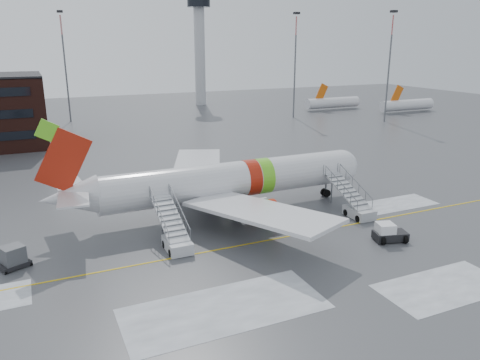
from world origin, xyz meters
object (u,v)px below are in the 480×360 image
airliner (224,181)px  uld_container (13,258)px  airstair_aft (175,236)px  pushback_tug (388,233)px  airstair_fwd (355,206)px

airliner → uld_container: size_ratio=12.96×
airstair_aft → pushback_tug: (18.23, -6.67, -0.32)m
airliner → uld_container: (-20.40, -4.90, -2.56)m
pushback_tug → airstair_aft: bearing=159.9°
airstair_aft → uld_container: 13.07m
airstair_fwd → airstair_aft: size_ratio=1.00×
airstair_fwd → airstair_aft: same height
pushback_tug → uld_container: size_ratio=1.22×
airliner → airstair_fwd: bearing=-28.3°
airstair_aft → uld_container: bearing=172.8°
airstair_aft → pushback_tug: 19.41m
airstair_fwd → airstair_aft: bearing=180.0°
airliner → airstair_aft: 10.17m
airstair_fwd → airliner: bearing=151.7°
airliner → airstair_fwd: 13.99m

